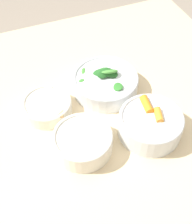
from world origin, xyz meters
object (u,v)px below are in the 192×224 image
at_px(bowl_greens, 105,82).
at_px(bowl_cookies, 47,106).
at_px(bowl_beans_hotdog, 83,142).
at_px(bowl_carrots, 150,124).

height_order(bowl_greens, bowl_cookies, bowl_greens).
xyz_separation_m(bowl_greens, bowl_beans_hotdog, (0.14, 0.18, -0.00)).
xyz_separation_m(bowl_greens, bowl_cookies, (0.19, 0.02, -0.01)).
bearing_deg(bowl_beans_hotdog, bowl_carrots, 174.89).
relative_size(bowl_carrots, bowl_cookies, 1.20).
height_order(bowl_carrots, bowl_cookies, bowl_carrots).
bearing_deg(bowl_cookies, bowl_carrots, 143.41).
bearing_deg(bowl_carrots, bowl_cookies, -36.59).
relative_size(bowl_greens, bowl_cookies, 1.38).
relative_size(bowl_carrots, bowl_beans_hotdog, 1.11).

